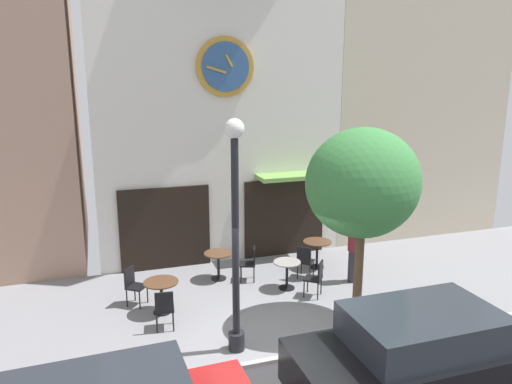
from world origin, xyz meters
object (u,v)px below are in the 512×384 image
at_px(cafe_table_rightmost, 218,260).
at_px(cafe_chair_facing_wall, 251,261).
at_px(cafe_chair_near_lamp, 164,307).
at_px(cafe_chair_near_tree, 133,283).
at_px(cafe_chair_left_end, 305,260).
at_px(cafe_table_center_right, 287,270).
at_px(street_tree, 363,184).
at_px(cafe_table_near_door, 161,290).
at_px(pedestrian_maroon, 354,250).
at_px(parked_car_black, 421,355).
at_px(cafe_chair_under_awning, 316,276).
at_px(cafe_table_center, 317,248).
at_px(street_lamp, 235,238).

height_order(cafe_table_rightmost, cafe_chair_facing_wall, cafe_chair_facing_wall).
bearing_deg(cafe_chair_near_lamp, cafe_chair_near_tree, 109.91).
relative_size(cafe_table_rightmost, cafe_chair_left_end, 0.83).
bearing_deg(cafe_table_center_right, cafe_chair_facing_wall, 132.59).
height_order(street_tree, cafe_chair_left_end, street_tree).
bearing_deg(street_tree, cafe_table_rightmost, 127.70).
bearing_deg(cafe_table_near_door, pedestrian_maroon, 2.29).
distance_m(cafe_table_near_door, pedestrian_maroon, 4.97).
bearing_deg(cafe_chair_facing_wall, cafe_table_center_right, -47.41).
distance_m(cafe_table_rightmost, parked_car_black, 6.10).
bearing_deg(cafe_chair_under_awning, cafe_table_rightmost, 138.33).
distance_m(street_tree, cafe_table_center, 3.90).
distance_m(cafe_chair_under_awning, parked_car_black, 4.00).
distance_m(cafe_table_center_right, parked_car_black, 4.68).
bearing_deg(cafe_table_center, cafe_chair_facing_wall, -172.59).
xyz_separation_m(street_tree, cafe_table_center, (0.45, 2.98, -2.48)).
relative_size(cafe_table_center, cafe_chair_near_lamp, 0.87).
height_order(cafe_chair_left_end, cafe_chair_near_lamp, same).
relative_size(street_tree, cafe_chair_facing_wall, 4.69).
xyz_separation_m(cafe_chair_under_awning, cafe_chair_near_tree, (-4.23, 0.96, 0.00)).
relative_size(cafe_chair_left_end, cafe_chair_near_lamp, 1.00).
height_order(cafe_table_rightmost, cafe_chair_near_lamp, cafe_chair_near_lamp).
relative_size(cafe_chair_under_awning, cafe_chair_near_tree, 1.00).
bearing_deg(parked_car_black, cafe_chair_left_end, 87.86).
xyz_separation_m(cafe_table_center_right, cafe_chair_under_awning, (0.50, -0.65, 0.03)).
relative_size(cafe_table_center_right, cafe_chair_left_end, 0.80).
bearing_deg(cafe_chair_near_tree, cafe_chair_left_end, 1.74).
bearing_deg(street_lamp, cafe_chair_under_awning, 33.94).
bearing_deg(parked_car_black, cafe_chair_facing_wall, 102.50).
bearing_deg(cafe_chair_near_lamp, cafe_table_rightmost, 52.70).
relative_size(cafe_table_near_door, cafe_table_rightmost, 1.05).
distance_m(cafe_table_near_door, cafe_table_center, 4.68).
height_order(cafe_table_center_right, cafe_chair_near_lamp, cafe_chair_near_lamp).
distance_m(street_tree, cafe_chair_left_end, 3.47).
distance_m(cafe_table_center_right, cafe_table_center, 1.68).
height_order(cafe_table_near_door, cafe_table_rightmost, cafe_table_near_door).
bearing_deg(cafe_table_center, cafe_chair_near_lamp, -154.35).
distance_m(cafe_chair_left_end, cafe_chair_near_lamp, 4.19).
height_order(street_tree, cafe_table_center_right, street_tree).
bearing_deg(pedestrian_maroon, cafe_table_center_right, 176.08).
height_order(street_lamp, cafe_chair_left_end, street_lamp).
bearing_deg(cafe_table_near_door, cafe_table_center, 16.88).
height_order(cafe_chair_facing_wall, pedestrian_maroon, pedestrian_maroon).
xyz_separation_m(cafe_table_near_door, cafe_chair_under_awning, (3.66, -0.33, -0.03)).
height_order(street_lamp, cafe_chair_facing_wall, street_lamp).
xyz_separation_m(cafe_table_rightmost, cafe_chair_near_lamp, (-1.72, -2.25, -0.00)).
distance_m(cafe_chair_left_end, parked_car_black, 5.09).
relative_size(cafe_table_rightmost, cafe_chair_near_tree, 0.83).
relative_size(cafe_table_center_right, cafe_chair_under_awning, 0.80).
distance_m(cafe_table_rightmost, cafe_chair_near_tree, 2.38).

